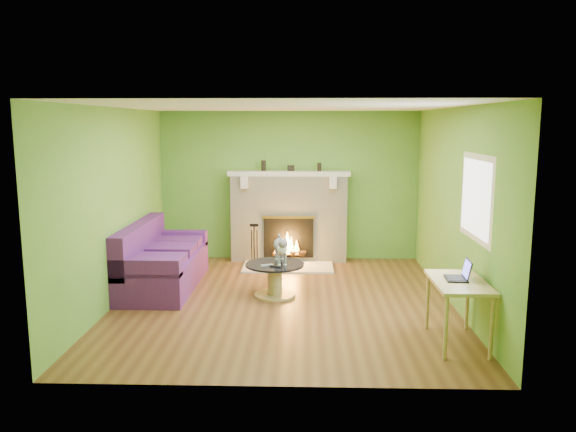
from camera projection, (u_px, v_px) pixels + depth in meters
The scene contains 22 objects.
floor at pixel (284, 301), 7.62m from camera, with size 5.00×5.00×0.00m, color #573319.
ceiling at pixel (284, 107), 7.20m from camera, with size 5.00×5.00×0.00m, color white.
wall_back at pixel (289, 186), 9.88m from camera, with size 5.00×5.00×0.00m, color #538C2D.
wall_front at pixel (273, 249), 4.95m from camera, with size 5.00×5.00×0.00m, color #538C2D.
wall_left at pixel (115, 206), 7.48m from camera, with size 5.00×5.00×0.00m, color #538C2D.
wall_right at pixel (455, 208), 7.34m from camera, with size 5.00×5.00×0.00m, color #538C2D.
window_frame at pixel (476, 198), 6.41m from camera, with size 1.20×1.20×0.00m, color silver.
window_pane at pixel (475, 198), 6.41m from camera, with size 1.06×1.06×0.00m, color white.
fireplace at pixel (289, 217), 9.78m from camera, with size 2.10×0.46×1.58m.
hearth at pixel (288, 267), 9.40m from camera, with size 1.50×0.75×0.03m, color beige.
mantel at pixel (289, 173), 9.63m from camera, with size 2.10×0.28×0.08m, color beige.
sofa at pixel (160, 263), 8.25m from camera, with size 0.95×2.12×0.95m.
coffee_table at pixel (275, 277), 7.83m from camera, with size 0.82×0.82×0.46m.
desk at pixel (459, 288), 6.07m from camera, with size 0.56×0.96×0.71m.
cat at pixel (281, 248), 7.81m from camera, with size 0.24×0.66×0.41m, color #5C5D61, non-canonical shape.
remote_silver at pixel (267, 265), 7.68m from camera, with size 0.17×0.04×0.02m, color gray.
remote_black at pixel (275, 266), 7.61m from camera, with size 0.16×0.04×0.02m, color black.
laptop at pixel (456, 270), 6.09m from camera, with size 0.26×0.29×0.22m, color black, non-canonical shape.
fire_tools at pixel (254, 244), 9.50m from camera, with size 0.18×0.18×0.69m, color black, non-canonical shape.
mantel_vase_left at pixel (264, 166), 9.66m from camera, with size 0.08×0.08×0.18m, color black.
mantel_vase_right at pixel (319, 167), 9.63m from camera, with size 0.07×0.07×0.14m, color black.
mantel_box at pixel (291, 168), 9.65m from camera, with size 0.12×0.08×0.10m, color black.
Camera 1 is at (0.28, -7.33, 2.39)m, focal length 35.00 mm.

